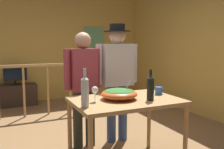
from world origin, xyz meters
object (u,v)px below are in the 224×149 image
at_px(stair_railing, 36,83).
at_px(serving_table, 126,107).
at_px(framed_picture, 94,39).
at_px(person_standing_right, 117,72).
at_px(person_standing_left, 83,82).
at_px(wine_bottle_clear, 85,91).
at_px(tv_console, 16,95).
at_px(wine_glass, 95,91).
at_px(flat_screen_tv, 15,75).
at_px(wine_bottle_dark, 150,87).
at_px(salad_bowl, 119,93).
at_px(mug_blue, 159,91).

xyz_separation_m(stair_railing, serving_table, (0.63, -2.55, 0.06)).
distance_m(framed_picture, person_standing_right, 3.26).
bearing_deg(person_standing_left, person_standing_right, 177.59).
xyz_separation_m(wine_bottle_clear, person_standing_left, (0.28, 0.89, -0.05)).
height_order(tv_console, serving_table, serving_table).
bearing_deg(serving_table, wine_glass, 175.73).
bearing_deg(person_standing_left, flat_screen_tv, -78.47).
xyz_separation_m(wine_bottle_dark, person_standing_left, (-0.47, 0.91, -0.03)).
bearing_deg(person_standing_right, flat_screen_tv, -64.39).
distance_m(flat_screen_tv, wine_bottle_dark, 3.89).
relative_size(wine_bottle_clear, person_standing_right, 0.23).
bearing_deg(flat_screen_tv, wine_bottle_clear, -83.55).
xyz_separation_m(framed_picture, serving_table, (-1.06, -3.86, -0.82)).
xyz_separation_m(stair_railing, wine_bottle_dark, (0.85, -2.71, 0.29)).
distance_m(flat_screen_tv, person_standing_left, 2.89).
bearing_deg(flat_screen_tv, stair_railing, -72.19).
bearing_deg(serving_table, person_standing_right, 71.33).
relative_size(tv_console, wine_bottle_dark, 2.65).
bearing_deg(tv_console, wine_glass, -80.60).
xyz_separation_m(wine_bottle_dark, person_standing_right, (0.03, 0.91, 0.07)).
height_order(stair_railing, wine_glass, stair_railing).
relative_size(framed_picture, tv_console, 0.68).
xyz_separation_m(stair_railing, salad_bowl, (0.56, -2.52, 0.21)).
bearing_deg(wine_bottle_clear, framed_picture, 68.35).
distance_m(framed_picture, mug_blue, 3.91).
height_order(salad_bowl, wine_bottle_dark, wine_bottle_dark).
xyz_separation_m(flat_screen_tv, wine_glass, (0.59, -3.51, 0.21)).
relative_size(flat_screen_tv, person_standing_left, 0.32).
xyz_separation_m(salad_bowl, person_standing_right, (0.32, 0.72, 0.15)).
bearing_deg(wine_glass, framed_picture, 69.66).
distance_m(stair_railing, wine_bottle_clear, 2.72).
bearing_deg(stair_railing, person_standing_right, -64.03).
height_order(wine_bottle_dark, person_standing_left, person_standing_left).
height_order(stair_railing, person_standing_left, person_standing_left).
height_order(salad_bowl, mug_blue, salad_bowl).
height_order(framed_picture, person_standing_right, framed_picture).
distance_m(stair_railing, wine_bottle_dark, 2.86).
height_order(tv_console, person_standing_left, person_standing_left).
bearing_deg(wine_bottle_dark, person_standing_left, 117.33).
distance_m(wine_glass, person_standing_right, 0.95).
relative_size(wine_bottle_clear, wine_bottle_dark, 1.13).
bearing_deg(wine_glass, wine_bottle_clear, -134.29).
relative_size(framed_picture, serving_table, 0.51).
relative_size(serving_table, person_standing_left, 0.76).
xyz_separation_m(wine_glass, person_standing_right, (0.61, 0.72, 0.09)).
height_order(wine_bottle_clear, mug_blue, wine_bottle_clear).
xyz_separation_m(stair_railing, wine_bottle_clear, (0.10, -2.70, 0.31)).
xyz_separation_m(serving_table, person_standing_right, (0.25, 0.75, 0.30)).
bearing_deg(tv_console, wine_bottle_dark, -72.70).
bearing_deg(serving_table, flat_screen_tv, 104.95).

